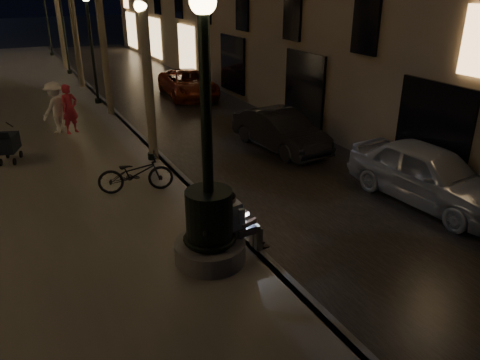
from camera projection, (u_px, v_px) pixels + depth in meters
ground at (111, 112)px, 20.39m from camera, size 120.00×120.00×0.00m
cobble_lane at (176, 104)px, 21.65m from camera, size 6.00×45.00×0.02m
promenade at (10, 121)px, 18.67m from camera, size 8.00×45.00×0.20m
curb_strip at (111, 109)px, 20.35m from camera, size 0.25×45.00×0.20m
fountain_lamppost at (209, 214)px, 8.88m from camera, size 1.40×1.40×5.21m
seated_man_laptop at (238, 220)px, 9.24m from camera, size 1.03×0.35×1.40m
lamp_curb_a at (145, 59)px, 13.27m from camera, size 0.36×0.36×4.81m
lamp_curb_b at (90, 32)px, 19.80m from camera, size 0.36×0.36×4.81m
lamp_curb_c at (62, 19)px, 26.34m from camera, size 0.36×0.36×4.81m
lamp_curb_d at (46, 11)px, 32.87m from camera, size 0.36×0.36×4.81m
stroller at (8, 143)px, 14.01m from camera, size 0.74×1.17×1.19m
car_front at (429, 174)px, 11.88m from camera, size 2.10×4.54×1.51m
car_second at (280, 130)px, 15.67m from camera, size 1.74×4.07×1.30m
car_third at (188, 84)px, 22.67m from camera, size 2.52×4.76×1.28m
pedestrian_red at (70, 109)px, 16.59m from camera, size 0.76×0.66×1.75m
pedestrian_white at (56, 107)px, 16.65m from camera, size 1.33×1.28×1.82m
bicycle at (136, 173)px, 12.08m from camera, size 2.02×1.10×1.01m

